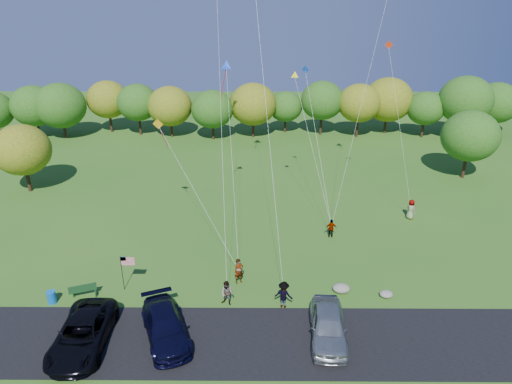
% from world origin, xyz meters
% --- Properties ---
extents(ground, '(140.00, 140.00, 0.00)m').
position_xyz_m(ground, '(0.00, 0.00, 0.00)').
color(ground, '#2E611B').
rests_on(ground, ground).
extents(asphalt_lane, '(44.00, 6.00, 0.06)m').
position_xyz_m(asphalt_lane, '(0.00, -4.00, 0.03)').
color(asphalt_lane, black).
rests_on(asphalt_lane, ground).
extents(treeline, '(75.16, 27.84, 8.53)m').
position_xyz_m(treeline, '(-0.00, 36.10, 4.61)').
color(treeline, '#3A2715').
rests_on(treeline, ground).
extents(minivan_dark, '(2.93, 6.09, 1.67)m').
position_xyz_m(minivan_dark, '(-8.49, -4.46, 0.90)').
color(minivan_dark, black).
rests_on(minivan_dark, asphalt_lane).
extents(minivan_navy, '(4.11, 5.94, 1.60)m').
position_xyz_m(minivan_navy, '(-3.92, -3.76, 0.86)').
color(minivan_navy, black).
rests_on(minivan_navy, asphalt_lane).
extents(minivan_silver, '(2.40, 5.25, 1.75)m').
position_xyz_m(minivan_silver, '(5.57, -3.73, 0.93)').
color(minivan_silver, '#959B9F').
rests_on(minivan_silver, asphalt_lane).
extents(flyer_a, '(0.81, 0.72, 1.87)m').
position_xyz_m(flyer_a, '(0.14, 1.92, 0.93)').
color(flyer_a, '#4C4C59').
rests_on(flyer_a, ground).
extents(flyer_b, '(1.02, 0.92, 1.73)m').
position_xyz_m(flyer_b, '(-0.52, -0.56, 0.86)').
color(flyer_b, '#4C4C59').
rests_on(flyer_b, ground).
extents(flyer_c, '(1.35, 0.99, 1.88)m').
position_xyz_m(flyer_c, '(3.13, -0.80, 0.94)').
color(flyer_c, '#4C4C59').
rests_on(flyer_c, ground).
extents(flyer_d, '(0.96, 0.41, 1.62)m').
position_xyz_m(flyer_d, '(7.53, 8.46, 0.81)').
color(flyer_d, '#4C4C59').
rests_on(flyer_d, ground).
extents(flyer_e, '(0.94, 1.07, 1.84)m').
position_xyz_m(flyer_e, '(15.14, 11.92, 0.92)').
color(flyer_e, '#4C4C59').
rests_on(flyer_e, ground).
extents(park_bench, '(1.71, 0.88, 0.98)m').
position_xyz_m(park_bench, '(-10.15, 0.20, 0.53)').
color(park_bench, '#17401D').
rests_on(park_bench, ground).
extents(trash_barrel, '(0.57, 0.57, 0.86)m').
position_xyz_m(trash_barrel, '(-12.01, -0.46, 0.43)').
color(trash_barrel, blue).
rests_on(trash_barrel, ground).
extents(flag_assembly, '(0.96, 0.63, 2.61)m').
position_xyz_m(flag_assembly, '(-7.40, 1.04, 1.97)').
color(flag_assembly, black).
rests_on(flag_assembly, ground).
extents(boulder_near, '(1.18, 0.92, 0.59)m').
position_xyz_m(boulder_near, '(7.13, 0.83, 0.29)').
color(boulder_near, gray).
rests_on(boulder_near, ground).
extents(boulder_far, '(0.89, 0.74, 0.46)m').
position_xyz_m(boulder_far, '(10.05, 0.28, 0.23)').
color(boulder_far, gray).
rests_on(boulder_far, ground).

